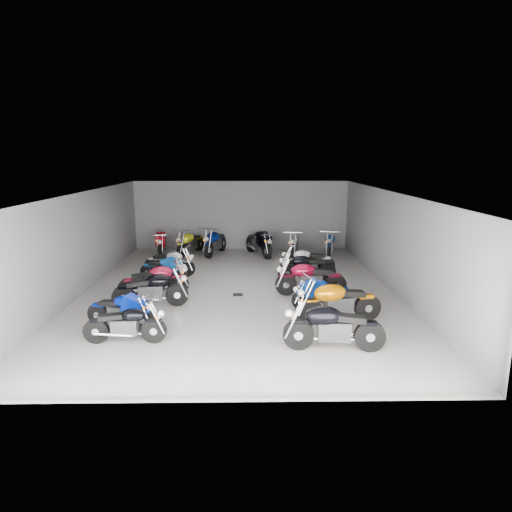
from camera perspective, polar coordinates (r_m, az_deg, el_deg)
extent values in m
plane|color=#9D9A95|center=(15.06, -2.23, -4.30)|extent=(14.00, 14.00, 0.00)
cube|color=slate|center=(21.60, -1.86, 5.11)|extent=(10.00, 0.10, 3.20)
cube|color=slate|center=(15.63, -20.95, 1.52)|extent=(0.10, 14.00, 3.20)
cube|color=slate|center=(15.40, 16.66, 1.67)|extent=(0.10, 14.00, 3.20)
cube|color=#232326|center=(14.48, -2.34, 8.00)|extent=(10.00, 14.00, 0.04)
cube|color=black|center=(14.58, -2.28, -4.84)|extent=(0.32, 0.32, 0.01)
cylinder|color=black|center=(11.13, -12.64, -9.10)|extent=(0.60, 0.12, 0.60)
cylinder|color=black|center=(11.48, -19.34, -8.84)|extent=(0.60, 0.14, 0.60)
cube|color=#2D2D30|center=(11.25, -16.07, -8.54)|extent=(0.61, 0.28, 0.37)
ellipsoid|color=black|center=(11.10, -15.13, -7.14)|extent=(0.64, 0.38, 0.34)
cube|color=black|center=(11.25, -17.63, -7.24)|extent=(0.57, 0.26, 0.17)
cylinder|color=black|center=(11.88, -13.87, -7.78)|extent=(0.60, 0.31, 0.60)
cylinder|color=black|center=(12.63, -19.09, -6.90)|extent=(0.61, 0.33, 0.60)
cube|color=#2D2D30|center=(12.21, -16.59, -6.92)|extent=(0.66, 0.47, 0.37)
ellipsoid|color=#021994|center=(12.00, -15.88, -5.71)|extent=(0.72, 0.56, 0.33)
cube|color=black|center=(12.30, -17.81, -5.58)|extent=(0.62, 0.44, 0.17)
cylinder|color=black|center=(13.64, -9.83, -4.79)|extent=(0.69, 0.24, 0.67)
cylinder|color=black|center=(13.74, -16.23, -4.98)|extent=(0.69, 0.26, 0.67)
cube|color=#2D2D30|center=(13.64, -13.06, -4.47)|extent=(0.72, 0.41, 0.42)
ellipsoid|color=black|center=(13.54, -12.15, -3.07)|extent=(0.77, 0.52, 0.38)
cube|color=black|center=(13.59, -14.54, -3.32)|extent=(0.68, 0.39, 0.19)
cylinder|color=black|center=(14.69, -9.70, -3.54)|extent=(0.68, 0.35, 0.67)
cylinder|color=black|center=(14.51, -15.62, -4.03)|extent=(0.69, 0.37, 0.67)
cube|color=#2D2D30|center=(14.55, -12.66, -3.39)|extent=(0.75, 0.52, 0.42)
ellipsoid|color=maroon|center=(14.50, -11.82, -2.04)|extent=(0.81, 0.63, 0.38)
cube|color=black|center=(14.44, -14.04, -2.38)|extent=(0.70, 0.49, 0.19)
cylinder|color=black|center=(15.95, -9.49, -2.44)|extent=(0.58, 0.34, 0.58)
cylinder|color=black|center=(16.66, -13.35, -1.97)|extent=(0.59, 0.35, 0.58)
cube|color=#2D2D30|center=(16.28, -11.48, -1.89)|extent=(0.65, 0.48, 0.36)
ellipsoid|color=#1558B2|center=(16.10, -10.93, -0.96)|extent=(0.71, 0.58, 0.33)
cube|color=black|center=(16.38, -12.36, -0.93)|extent=(0.61, 0.45, 0.16)
cylinder|color=black|center=(16.88, -8.64, -1.52)|extent=(0.63, 0.31, 0.62)
cylinder|color=black|center=(17.52, -12.81, -1.18)|extent=(0.64, 0.33, 0.62)
cube|color=#2D2D30|center=(17.17, -10.77, -1.03)|extent=(0.69, 0.47, 0.39)
ellipsoid|color=#BABCC2|center=(17.01, -10.18, -0.06)|extent=(0.75, 0.57, 0.35)
cube|color=black|center=(17.25, -11.73, -0.08)|extent=(0.65, 0.44, 0.18)
cylinder|color=black|center=(10.54, 5.33, -9.77)|extent=(0.72, 0.19, 0.71)
cylinder|color=black|center=(10.72, 14.03, -9.70)|extent=(0.72, 0.22, 0.71)
cube|color=#2D2D30|center=(10.56, 9.74, -9.21)|extent=(0.74, 0.38, 0.44)
ellipsoid|color=black|center=(10.41, 8.47, -7.41)|extent=(0.78, 0.49, 0.40)
cube|color=black|center=(10.50, 11.74, -7.62)|extent=(0.69, 0.36, 0.20)
cylinder|color=black|center=(12.01, 6.61, -6.95)|extent=(0.74, 0.29, 0.72)
cylinder|color=black|center=(12.61, 13.73, -6.27)|extent=(0.74, 0.31, 0.72)
cube|color=#2D2D30|center=(12.25, 10.28, -6.11)|extent=(0.79, 0.48, 0.45)
ellipsoid|color=#D06F03|center=(12.05, 9.25, -4.58)|extent=(0.84, 0.59, 0.41)
cube|color=black|center=(12.29, 11.90, -4.57)|extent=(0.74, 0.44, 0.21)
cylinder|color=black|center=(13.15, 5.72, -5.54)|extent=(0.59, 0.25, 0.58)
cylinder|color=black|center=(13.63, 10.90, -5.06)|extent=(0.59, 0.26, 0.58)
cube|color=#2D2D30|center=(13.35, 8.37, -4.93)|extent=(0.63, 0.40, 0.36)
ellipsoid|color=#0B34A5|center=(13.20, 7.62, -3.81)|extent=(0.68, 0.49, 0.32)
cube|color=black|center=(13.39, 9.55, -3.80)|extent=(0.59, 0.37, 0.16)
cylinder|color=black|center=(14.49, 3.78, -3.58)|extent=(0.69, 0.14, 0.69)
cylinder|color=black|center=(14.70, 9.89, -3.50)|extent=(0.69, 0.17, 0.69)
cube|color=#2D2D30|center=(14.54, 6.87, -3.13)|extent=(0.70, 0.33, 0.43)
ellipsoid|color=maroon|center=(14.43, 5.97, -1.82)|extent=(0.74, 0.44, 0.39)
cube|color=black|center=(14.52, 8.25, -1.96)|extent=(0.66, 0.31, 0.20)
cylinder|color=black|center=(15.97, 3.89, -2.16)|extent=(0.66, 0.24, 0.64)
cylinder|color=black|center=(16.39, 8.83, -1.91)|extent=(0.66, 0.26, 0.64)
cube|color=#2D2D30|center=(16.14, 6.40, -1.69)|extent=(0.69, 0.41, 0.40)
ellipsoid|color=black|center=(16.01, 5.67, -0.61)|extent=(0.74, 0.51, 0.36)
cube|color=black|center=(16.17, 7.52, -0.67)|extent=(0.65, 0.38, 0.18)
cylinder|color=black|center=(17.05, 4.14, -1.25)|extent=(0.64, 0.18, 0.63)
cylinder|color=black|center=(17.34, 8.81, -1.14)|extent=(0.64, 0.20, 0.63)
cube|color=#2D2D30|center=(17.16, 6.50, -0.87)|extent=(0.66, 0.35, 0.39)
ellipsoid|color=silver|center=(17.05, 5.81, 0.14)|extent=(0.70, 0.45, 0.36)
cube|color=black|center=(17.17, 7.55, 0.05)|extent=(0.62, 0.32, 0.18)
cylinder|color=black|center=(20.33, -11.86, 0.78)|extent=(0.19, 0.67, 0.67)
cylinder|color=black|center=(21.80, -11.42, 1.57)|extent=(0.21, 0.68, 0.67)
cube|color=#2D2D30|center=(21.05, -11.65, 1.47)|extent=(0.36, 0.70, 0.42)
ellipsoid|color=#A60512|center=(20.76, -11.76, 2.25)|extent=(0.47, 0.74, 0.37)
cube|color=black|center=(21.32, -11.59, 2.40)|extent=(0.34, 0.65, 0.19)
cylinder|color=black|center=(20.05, -9.26, 0.74)|extent=(0.39, 0.68, 0.68)
cylinder|color=black|center=(21.35, -7.13, 1.51)|extent=(0.41, 0.69, 0.68)
cube|color=#2D2D30|center=(20.68, -8.17, 1.43)|extent=(0.56, 0.76, 0.42)
ellipsoid|color=yellow|center=(20.42, -8.53, 2.25)|extent=(0.67, 0.83, 0.38)
cube|color=black|center=(20.92, -7.73, 2.39)|extent=(0.53, 0.71, 0.19)
cylinder|color=black|center=(19.76, -5.94, 0.74)|extent=(0.35, 0.74, 0.73)
cylinder|color=black|center=(21.27, -4.32, 1.60)|extent=(0.37, 0.75, 0.73)
cube|color=#2D2D30|center=(20.49, -5.10, 1.50)|extent=(0.54, 0.81, 0.46)
ellipsoid|color=navy|center=(20.19, -5.37, 2.38)|extent=(0.66, 0.87, 0.41)
cube|color=black|center=(20.77, -4.77, 2.54)|extent=(0.50, 0.76, 0.21)
cylinder|color=black|center=(19.51, 1.40, 0.65)|extent=(0.44, 0.72, 0.73)
cylinder|color=black|center=(20.96, -0.65, 1.47)|extent=(0.46, 0.73, 0.73)
cube|color=#2D2D30|center=(20.21, 0.34, 1.39)|extent=(0.62, 0.81, 0.45)
ellipsoid|color=black|center=(19.92, 0.66, 2.30)|extent=(0.74, 0.89, 0.41)
cube|color=black|center=(20.47, -0.10, 2.44)|extent=(0.58, 0.76, 0.21)
cylinder|color=black|center=(19.57, 4.60, 0.54)|extent=(0.25, 0.67, 0.65)
cylinder|color=black|center=(21.02, 4.97, 1.35)|extent=(0.27, 0.67, 0.65)
cube|color=#2D2D30|center=(20.28, 4.80, 1.25)|extent=(0.42, 0.71, 0.41)
ellipsoid|color=#B8B6BE|center=(20.00, 4.76, 2.04)|extent=(0.53, 0.76, 0.37)
cube|color=black|center=(20.54, 4.89, 2.20)|extent=(0.40, 0.66, 0.19)
cylinder|color=black|center=(19.87, 9.14, 0.61)|extent=(0.28, 0.67, 0.66)
cylinder|color=black|center=(21.33, 9.33, 1.41)|extent=(0.30, 0.68, 0.66)
cube|color=#2D2D30|center=(20.58, 9.25, 1.31)|extent=(0.45, 0.72, 0.41)
ellipsoid|color=#0E3794|center=(20.30, 9.25, 2.10)|extent=(0.56, 0.77, 0.37)
cube|color=black|center=(20.85, 9.32, 2.25)|extent=(0.42, 0.68, 0.19)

